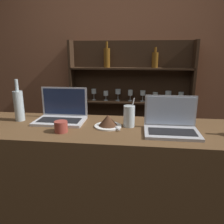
# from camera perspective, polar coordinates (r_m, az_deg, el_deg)

# --- Properties ---
(bar_counter) EXTENTS (2.18, 0.57, 0.99)m
(bar_counter) POSITION_cam_1_polar(r_m,az_deg,el_deg) (1.70, -2.03, -19.90)
(bar_counter) COLOR brown
(bar_counter) RESTS_ON ground_plane
(back_wall) EXTENTS (7.00, 0.06, 2.70)m
(back_wall) POSITION_cam_1_polar(r_m,az_deg,el_deg) (2.78, 2.29, 12.60)
(back_wall) COLOR brown
(back_wall) RESTS_ON ground_plane
(back_shelf) EXTENTS (1.48, 0.18, 1.62)m
(back_shelf) POSITION_cam_1_polar(r_m,az_deg,el_deg) (2.76, 4.75, 2.05)
(back_shelf) COLOR #332114
(back_shelf) RESTS_ON ground_plane
(laptop_near) EXTENTS (0.35, 0.24, 0.24)m
(laptop_near) POSITION_cam_1_polar(r_m,az_deg,el_deg) (1.64, -13.02, -0.47)
(laptop_near) COLOR silver
(laptop_near) RESTS_ON bar_counter
(laptop_far) EXTENTS (0.33, 0.23, 0.22)m
(laptop_far) POSITION_cam_1_polar(r_m,az_deg,el_deg) (1.42, 15.20, -3.26)
(laptop_far) COLOR #ADADB2
(laptop_far) RESTS_ON bar_counter
(cake_plate) EXTENTS (0.18, 0.18, 0.08)m
(cake_plate) POSITION_cam_1_polar(r_m,az_deg,el_deg) (1.47, -1.06, -2.50)
(cake_plate) COLOR white
(cake_plate) RESTS_ON bar_counter
(water_glass) EXTENTS (0.08, 0.08, 0.20)m
(water_glass) POSITION_cam_1_polar(r_m,az_deg,el_deg) (1.47, 4.49, -1.09)
(water_glass) COLOR silver
(water_glass) RESTS_ON bar_counter
(wine_bottle_clear) EXTENTS (0.07, 0.07, 0.31)m
(wine_bottle_clear) POSITION_cam_1_polar(r_m,az_deg,el_deg) (1.73, -23.17, 1.68)
(wine_bottle_clear) COLOR #B2C1C6
(wine_bottle_clear) RESTS_ON bar_counter
(coffee_cup) EXTENTS (0.08, 0.08, 0.07)m
(coffee_cup) POSITION_cam_1_polar(r_m,az_deg,el_deg) (1.41, -13.18, -3.74)
(coffee_cup) COLOR #993D33
(coffee_cup) RESTS_ON bar_counter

